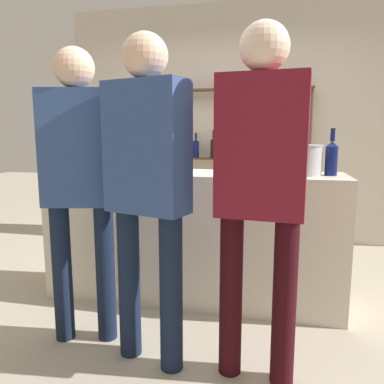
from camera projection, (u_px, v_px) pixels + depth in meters
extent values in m
plane|color=#B2A893|center=(192.00, 297.00, 3.00)|extent=(16.00, 16.00, 0.00)
cube|color=beige|center=(192.00, 237.00, 2.92)|extent=(2.26, 0.53, 1.01)
cube|color=beige|center=(225.00, 125.00, 4.57)|extent=(3.86, 0.12, 2.80)
cylinder|color=#4C3828|center=(144.00, 165.00, 4.69)|extent=(0.05, 0.05, 1.81)
cylinder|color=#4C3828|center=(308.00, 168.00, 4.27)|extent=(0.05, 0.05, 1.81)
cube|color=#4C3828|center=(223.00, 90.00, 4.34)|extent=(2.03, 0.18, 0.02)
cube|color=#4C3828|center=(222.00, 159.00, 4.47)|extent=(2.03, 0.18, 0.02)
cylinder|color=black|center=(162.00, 148.00, 4.61)|extent=(0.08, 0.08, 0.22)
cone|color=black|center=(162.00, 138.00, 4.59)|extent=(0.08, 0.08, 0.03)
cylinder|color=black|center=(161.00, 133.00, 4.58)|extent=(0.03, 0.03, 0.09)
cylinder|color=gold|center=(161.00, 129.00, 4.57)|extent=(0.03, 0.03, 0.01)
cylinder|color=black|center=(179.00, 148.00, 4.56)|extent=(0.08, 0.08, 0.22)
cone|color=black|center=(179.00, 138.00, 4.54)|extent=(0.08, 0.08, 0.04)
cylinder|color=black|center=(179.00, 133.00, 4.53)|extent=(0.03, 0.03, 0.08)
cylinder|color=maroon|center=(178.00, 129.00, 4.52)|extent=(0.03, 0.03, 0.01)
cylinder|color=#0F1956|center=(196.00, 150.00, 4.52)|extent=(0.07, 0.07, 0.19)
cone|color=#0F1956|center=(196.00, 140.00, 4.50)|extent=(0.07, 0.07, 0.03)
cylinder|color=#0F1956|center=(196.00, 136.00, 4.49)|extent=(0.03, 0.03, 0.07)
cylinder|color=gold|center=(196.00, 133.00, 4.49)|extent=(0.03, 0.03, 0.01)
cylinder|color=black|center=(213.00, 149.00, 4.47)|extent=(0.08, 0.08, 0.20)
cone|color=black|center=(214.00, 139.00, 4.45)|extent=(0.08, 0.08, 0.03)
cylinder|color=black|center=(214.00, 134.00, 4.44)|extent=(0.03, 0.03, 0.09)
cylinder|color=gold|center=(214.00, 130.00, 4.43)|extent=(0.03, 0.03, 0.01)
cylinder|color=brown|center=(231.00, 148.00, 4.42)|extent=(0.07, 0.07, 0.23)
cone|color=brown|center=(232.00, 137.00, 4.40)|extent=(0.07, 0.07, 0.03)
cylinder|color=brown|center=(232.00, 132.00, 4.39)|extent=(0.03, 0.03, 0.08)
cylinder|color=gold|center=(232.00, 128.00, 4.39)|extent=(0.03, 0.03, 0.01)
cylinder|color=black|center=(250.00, 149.00, 4.38)|extent=(0.07, 0.07, 0.22)
cone|color=black|center=(250.00, 138.00, 4.36)|extent=(0.07, 0.07, 0.03)
cylinder|color=black|center=(250.00, 133.00, 4.35)|extent=(0.03, 0.03, 0.09)
cylinder|color=black|center=(250.00, 129.00, 4.34)|extent=(0.03, 0.03, 0.01)
cylinder|color=black|center=(269.00, 151.00, 4.34)|extent=(0.08, 0.08, 0.18)
cone|color=black|center=(269.00, 141.00, 4.32)|extent=(0.08, 0.08, 0.03)
cylinder|color=black|center=(269.00, 136.00, 4.31)|extent=(0.03, 0.03, 0.09)
cylinder|color=#232328|center=(269.00, 132.00, 4.30)|extent=(0.03, 0.03, 0.01)
cylinder|color=black|center=(288.00, 149.00, 4.29)|extent=(0.08, 0.08, 0.22)
cone|color=black|center=(288.00, 138.00, 4.27)|extent=(0.08, 0.08, 0.04)
cylinder|color=black|center=(288.00, 133.00, 4.26)|extent=(0.03, 0.03, 0.09)
cylinder|color=gold|center=(289.00, 128.00, 4.25)|extent=(0.03, 0.03, 0.01)
cylinder|color=#0F1956|center=(331.00, 161.00, 2.62)|extent=(0.08, 0.08, 0.20)
cone|color=#0F1956|center=(332.00, 144.00, 2.60)|extent=(0.08, 0.08, 0.04)
cylinder|color=#0F1956|center=(333.00, 136.00, 2.60)|extent=(0.03, 0.03, 0.08)
cylinder|color=black|center=(333.00, 129.00, 2.59)|extent=(0.03, 0.03, 0.01)
cylinder|color=#0F1956|center=(74.00, 155.00, 3.12)|extent=(0.07, 0.07, 0.22)
cone|color=#0F1956|center=(73.00, 140.00, 3.10)|extent=(0.07, 0.07, 0.03)
cylinder|color=#0F1956|center=(73.00, 132.00, 3.09)|extent=(0.03, 0.03, 0.09)
cylinder|color=maroon|center=(72.00, 126.00, 3.08)|extent=(0.03, 0.03, 0.01)
cylinder|color=black|center=(94.00, 157.00, 2.90)|extent=(0.07, 0.07, 0.22)
cone|color=black|center=(93.00, 141.00, 2.88)|extent=(0.07, 0.07, 0.03)
cylinder|color=black|center=(93.00, 133.00, 2.87)|extent=(0.03, 0.03, 0.09)
cylinder|color=gold|center=(93.00, 126.00, 2.86)|extent=(0.03, 0.03, 0.01)
cylinder|color=black|center=(152.00, 159.00, 2.79)|extent=(0.08, 0.08, 0.20)
cone|color=black|center=(151.00, 143.00, 2.78)|extent=(0.08, 0.08, 0.04)
cylinder|color=black|center=(151.00, 135.00, 2.77)|extent=(0.03, 0.03, 0.08)
cylinder|color=black|center=(151.00, 128.00, 2.76)|extent=(0.03, 0.03, 0.01)
cylinder|color=black|center=(112.00, 155.00, 3.06)|extent=(0.08, 0.08, 0.23)
cone|color=black|center=(112.00, 138.00, 3.04)|extent=(0.08, 0.08, 0.04)
cylinder|color=black|center=(111.00, 130.00, 3.03)|extent=(0.03, 0.03, 0.10)
cylinder|color=maroon|center=(111.00, 123.00, 3.02)|extent=(0.03, 0.03, 0.01)
cylinder|color=silver|center=(130.00, 171.00, 2.90)|extent=(0.06, 0.06, 0.00)
cylinder|color=silver|center=(130.00, 165.00, 2.89)|extent=(0.01, 0.01, 0.09)
cone|color=silver|center=(130.00, 154.00, 2.88)|extent=(0.08, 0.08, 0.08)
cylinder|color=#B2B2B7|center=(305.00, 161.00, 2.65)|extent=(0.23, 0.23, 0.21)
cylinder|color=#B2B2B7|center=(306.00, 145.00, 2.63)|extent=(0.24, 0.24, 0.01)
cylinder|color=silver|center=(172.00, 163.00, 2.73)|extent=(0.11, 0.11, 0.16)
sphere|color=tan|center=(168.00, 163.00, 2.75)|extent=(0.02, 0.02, 0.02)
sphere|color=tan|center=(177.00, 170.00, 2.74)|extent=(0.02, 0.02, 0.02)
sphere|color=tan|center=(171.00, 167.00, 2.78)|extent=(0.02, 0.02, 0.02)
sphere|color=tan|center=(168.00, 168.00, 2.71)|extent=(0.02, 0.02, 0.02)
sphere|color=tan|center=(174.00, 166.00, 2.76)|extent=(0.02, 0.02, 0.02)
sphere|color=tan|center=(171.00, 171.00, 2.75)|extent=(0.02, 0.02, 0.02)
sphere|color=tan|center=(170.00, 163.00, 2.75)|extent=(0.02, 0.02, 0.02)
cylinder|color=black|center=(284.00, 303.00, 1.92)|extent=(0.12, 0.12, 0.89)
cylinder|color=black|center=(231.00, 296.00, 2.01)|extent=(0.12, 0.12, 0.89)
cube|color=maroon|center=(261.00, 147.00, 1.84)|extent=(0.46, 0.24, 0.70)
sphere|color=beige|center=(264.00, 47.00, 1.76)|extent=(0.24, 0.24, 0.24)
cylinder|color=#121C33|center=(106.00, 273.00, 2.35)|extent=(0.12, 0.12, 0.87)
cylinder|color=#121C33|center=(62.00, 273.00, 2.35)|extent=(0.12, 0.12, 0.87)
cube|color=navy|center=(78.00, 148.00, 2.22)|extent=(0.45, 0.28, 0.69)
sphere|color=#DBB293|center=(74.00, 68.00, 2.15)|extent=(0.24, 0.24, 0.24)
cylinder|color=#121C33|center=(171.00, 294.00, 2.04)|extent=(0.13, 0.13, 0.88)
cylinder|color=#121C33|center=(129.00, 283.00, 2.18)|extent=(0.13, 0.13, 0.88)
cube|color=navy|center=(147.00, 148.00, 1.98)|extent=(0.49, 0.32, 0.70)
sphere|color=#DBB293|center=(145.00, 56.00, 1.91)|extent=(0.24, 0.24, 0.24)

